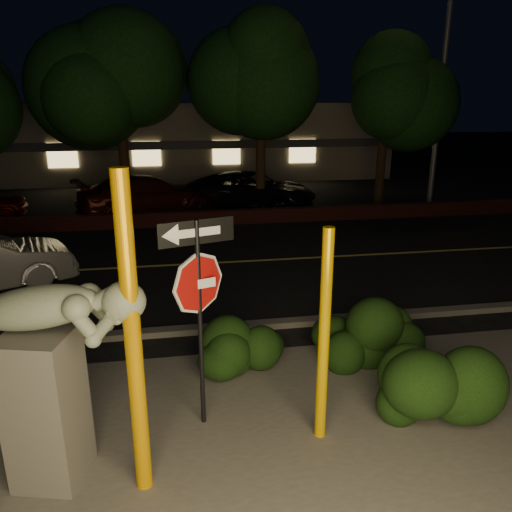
% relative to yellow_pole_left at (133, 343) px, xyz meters
% --- Properties ---
extents(ground, '(90.00, 90.00, 0.00)m').
position_rel_yellow_pole_left_xyz_m(ground, '(1.29, 10.95, -1.83)').
color(ground, black).
rests_on(ground, ground).
extents(patio, '(14.00, 6.00, 0.02)m').
position_rel_yellow_pole_left_xyz_m(patio, '(1.29, -0.05, -1.82)').
color(patio, '#4C4944').
rests_on(patio, ground).
extents(road, '(80.00, 8.00, 0.01)m').
position_rel_yellow_pole_left_xyz_m(road, '(1.29, 7.95, -1.82)').
color(road, black).
rests_on(road, ground).
extents(lane_marking, '(80.00, 0.12, 0.00)m').
position_rel_yellow_pole_left_xyz_m(lane_marking, '(1.29, 7.95, -1.81)').
color(lane_marking, gold).
rests_on(lane_marking, road).
extents(curb, '(80.00, 0.25, 0.12)m').
position_rel_yellow_pole_left_xyz_m(curb, '(1.29, 3.85, -1.77)').
color(curb, '#4C4944').
rests_on(curb, ground).
extents(brick_wall, '(40.00, 0.35, 0.50)m').
position_rel_yellow_pole_left_xyz_m(brick_wall, '(1.29, 12.25, -1.58)').
color(brick_wall, '#411615').
rests_on(brick_wall, ground).
extents(parking_lot, '(40.00, 12.00, 0.01)m').
position_rel_yellow_pole_left_xyz_m(parking_lot, '(1.29, 17.95, -1.82)').
color(parking_lot, black).
rests_on(parking_lot, ground).
extents(building, '(22.00, 10.20, 4.00)m').
position_rel_yellow_pole_left_xyz_m(building, '(1.29, 25.94, 0.17)').
color(building, '#676252').
rests_on(building, ground).
extents(tree_far_b, '(5.20, 5.20, 8.41)m').
position_rel_yellow_pole_left_xyz_m(tree_far_b, '(-1.21, 14.15, 4.23)').
color(tree_far_b, black).
rests_on(tree_far_b, ground).
extents(tree_far_c, '(4.80, 4.80, 7.84)m').
position_rel_yellow_pole_left_xyz_m(tree_far_c, '(3.79, 13.75, 3.83)').
color(tree_far_c, black).
rests_on(tree_far_c, ground).
extents(tree_far_d, '(4.40, 4.40, 7.42)m').
position_rel_yellow_pole_left_xyz_m(tree_far_d, '(8.79, 14.25, 3.59)').
color(tree_far_d, black).
rests_on(tree_far_d, ground).
extents(yellow_pole_left, '(0.18, 0.18, 3.65)m').
position_rel_yellow_pole_left_xyz_m(yellow_pole_left, '(0.00, 0.00, 0.00)').
color(yellow_pole_left, '#DD9502').
rests_on(yellow_pole_left, ground).
extents(yellow_pole_right, '(0.14, 0.14, 2.85)m').
position_rel_yellow_pole_left_xyz_m(yellow_pole_right, '(2.24, 0.53, -0.40)').
color(yellow_pole_right, '#E3AC00').
rests_on(yellow_pole_right, ground).
extents(signpost, '(0.94, 0.31, 2.87)m').
position_rel_yellow_pole_left_xyz_m(signpost, '(0.75, 1.07, 0.21)').
color(signpost, black).
rests_on(signpost, ground).
extents(sculpture, '(2.32, 1.14, 2.48)m').
position_rel_yellow_pole_left_xyz_m(sculpture, '(-1.00, 0.33, -0.29)').
color(sculpture, '#4C4944').
rests_on(sculpture, ground).
extents(hedge_center, '(1.95, 0.96, 1.00)m').
position_rel_yellow_pole_left_xyz_m(hedge_center, '(1.47, 2.14, -1.33)').
color(hedge_center, black).
rests_on(hedge_center, ground).
extents(hedge_right, '(1.98, 1.15, 1.25)m').
position_rel_yellow_pole_left_xyz_m(hedge_right, '(3.68, 2.43, -1.20)').
color(hedge_right, black).
rests_on(hedge_right, ground).
extents(hedge_far_right, '(1.82, 1.35, 1.14)m').
position_rel_yellow_pole_left_xyz_m(hedge_far_right, '(3.89, 0.74, -1.25)').
color(hedge_far_right, black).
rests_on(hedge_far_right, ground).
extents(streetlight, '(1.51, 0.73, 10.45)m').
position_rel_yellow_pole_left_xyz_m(streetlight, '(10.61, 13.90, 4.39)').
color(streetlight, '#525257').
rests_on(streetlight, ground).
extents(parked_car_darkred, '(5.62, 3.83, 1.51)m').
position_rel_yellow_pole_left_xyz_m(parked_car_darkred, '(-0.46, 14.19, -1.07)').
color(parked_car_darkred, '#39100B').
rests_on(parked_car_darkred, ground).
extents(parked_car_dark, '(5.74, 4.37, 1.45)m').
position_rel_yellow_pole_left_xyz_m(parked_car_dark, '(3.56, 14.77, -1.10)').
color(parked_car_dark, black).
rests_on(parked_car_dark, ground).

